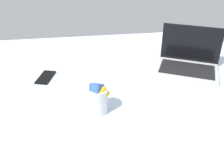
% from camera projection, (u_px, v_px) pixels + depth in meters
% --- Properties ---
extents(bed_mattress, '(1.80, 1.40, 0.18)m').
position_uv_depth(bed_mattress, '(107.00, 96.00, 1.37)').
color(bed_mattress, silver).
rests_on(bed_mattress, ground).
extents(laptop, '(0.40, 0.35, 0.23)m').
position_uv_depth(laptop, '(188.00, 62.00, 1.42)').
color(laptop, '#B7BABC').
rests_on(laptop, bed_mattress).
extents(snack_cup, '(0.10, 0.09, 0.15)m').
position_uv_depth(snack_cup, '(97.00, 99.00, 1.07)').
color(snack_cup, silver).
rests_on(snack_cup, bed_mattress).
extents(cell_phone, '(0.10, 0.15, 0.01)m').
position_uv_depth(cell_phone, '(46.00, 77.00, 1.35)').
color(cell_phone, black).
rests_on(cell_phone, bed_mattress).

